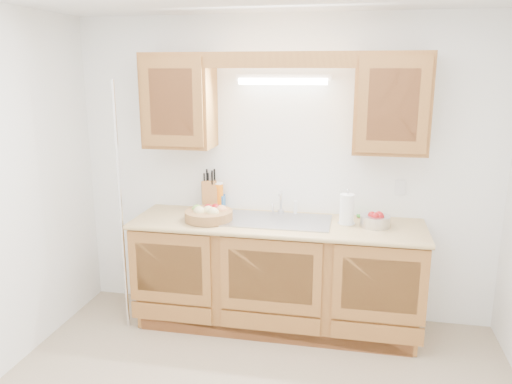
% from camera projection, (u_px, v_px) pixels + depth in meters
% --- Properties ---
extents(room, '(3.52, 3.50, 2.50)m').
position_uv_depth(room, '(244.00, 223.00, 2.73)').
color(room, tan).
rests_on(room, ground).
extents(base_cabinets, '(2.20, 0.60, 0.86)m').
position_uv_depth(base_cabinets, '(277.00, 275.00, 4.07)').
color(base_cabinets, '#A76F30').
rests_on(base_cabinets, ground).
extents(countertop, '(2.30, 0.63, 0.04)m').
position_uv_depth(countertop, '(277.00, 224.00, 3.95)').
color(countertop, tan).
rests_on(countertop, base_cabinets).
extents(upper_cabinet_left, '(0.55, 0.33, 0.75)m').
position_uv_depth(upper_cabinet_left, '(179.00, 101.00, 4.02)').
color(upper_cabinet_left, '#A76F30').
rests_on(upper_cabinet_left, room).
extents(upper_cabinet_right, '(0.55, 0.33, 0.75)m').
position_uv_depth(upper_cabinet_right, '(391.00, 103.00, 3.71)').
color(upper_cabinet_right, '#A76F30').
rests_on(upper_cabinet_right, room).
extents(valance, '(2.20, 0.05, 0.12)m').
position_uv_depth(valance, '(279.00, 60.00, 3.65)').
color(valance, '#A76F30').
rests_on(valance, room).
extents(fluorescent_fixture, '(0.76, 0.08, 0.08)m').
position_uv_depth(fluorescent_fixture, '(283.00, 79.00, 3.90)').
color(fluorescent_fixture, white).
rests_on(fluorescent_fixture, room).
extents(sink, '(0.84, 0.46, 0.36)m').
position_uv_depth(sink, '(277.00, 230.00, 3.98)').
color(sink, '#9E9EA3').
rests_on(sink, countertop).
extents(wire_shelf_pole, '(0.03, 0.03, 2.00)m').
position_uv_depth(wire_shelf_pole, '(121.00, 210.00, 3.91)').
color(wire_shelf_pole, silver).
rests_on(wire_shelf_pole, ground).
extents(outlet_plate, '(0.08, 0.01, 0.12)m').
position_uv_depth(outlet_plate, '(400.00, 188.00, 4.00)').
color(outlet_plate, white).
rests_on(outlet_plate, room).
extents(fruit_basket, '(0.43, 0.43, 0.12)m').
position_uv_depth(fruit_basket, '(209.00, 214.00, 3.97)').
color(fruit_basket, olive).
rests_on(fruit_basket, countertop).
extents(knife_block, '(0.19, 0.24, 0.36)m').
position_uv_depth(knife_block, '(209.00, 195.00, 4.25)').
color(knife_block, '#A76F30').
rests_on(knife_block, countertop).
extents(orange_canister, '(0.10, 0.10, 0.24)m').
position_uv_depth(orange_canister, '(219.00, 196.00, 4.24)').
color(orange_canister, orange).
rests_on(orange_canister, countertop).
extents(soap_bottle, '(0.09, 0.09, 0.19)m').
position_uv_depth(soap_bottle, '(219.00, 199.00, 4.26)').
color(soap_bottle, '#2262AE').
rests_on(soap_bottle, countertop).
extents(sponge, '(0.10, 0.07, 0.02)m').
position_uv_depth(sponge, '(363.00, 217.00, 4.06)').
color(sponge, '#CC333F').
rests_on(sponge, countertop).
extents(paper_towel, '(0.14, 0.14, 0.29)m').
position_uv_depth(paper_towel, '(347.00, 210.00, 3.85)').
color(paper_towel, silver).
rests_on(paper_towel, countertop).
extents(apple_bowl, '(0.28, 0.28, 0.12)m').
position_uv_depth(apple_bowl, '(375.00, 220.00, 3.81)').
color(apple_bowl, silver).
rests_on(apple_bowl, countertop).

